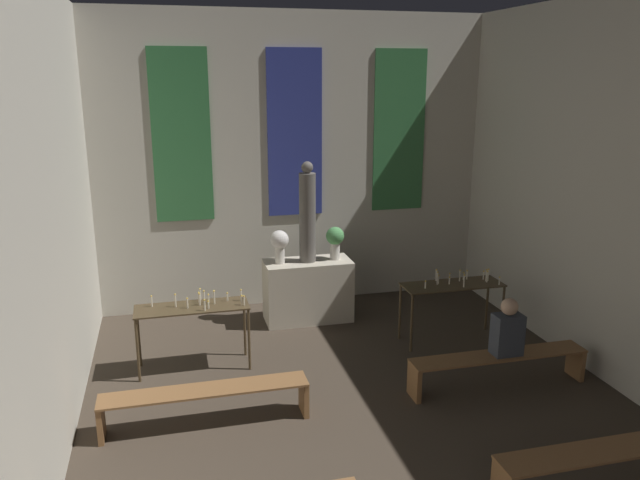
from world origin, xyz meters
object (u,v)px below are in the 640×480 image
object	(u,v)px
flower_vase_right	(335,239)
pew_second_right	(611,458)
candle_rack_right	(453,290)
pew_back_right	(498,363)
pew_back_left	(206,398)
person_seated	(508,330)
altar	(308,290)
candle_rack_left	(193,314)
flower_vase_left	(280,243)
statue	(307,215)

from	to	relation	value
flower_vase_right	pew_second_right	distance (m)	5.13
candle_rack_right	pew_back_right	size ratio (longest dim) A/B	0.64
pew_back_left	person_seated	distance (m)	3.75
flower_vase_right	pew_back_left	bearing A→B (deg)	-129.14
candle_rack_right	pew_back_left	xyz separation A→B (m)	(-3.69, -1.48, -0.44)
person_seated	altar	bearing A→B (deg)	124.46
altar	flower_vase_right	size ratio (longest dim) A/B	2.60
pew_second_right	pew_back_left	bearing A→B (deg)	150.26
altar	candle_rack_left	distance (m)	2.29
altar	pew_back_right	bearing A→B (deg)	-56.84
candle_rack_right	person_seated	world-z (taller)	person_seated
flower_vase_left	candle_rack_left	xyz separation A→B (m)	(-1.41, -1.30, -0.53)
altar	statue	distance (m)	1.24
statue	candle_rack_left	bearing A→B (deg)	-144.96
altar	person_seated	xyz separation A→B (m)	(1.91, -2.78, 0.28)
flower_vase_right	pew_back_right	world-z (taller)	flower_vase_right
flower_vase_left	flower_vase_right	bearing A→B (deg)	0.00
statue	person_seated	distance (m)	3.50
candle_rack_left	pew_back_right	size ratio (longest dim) A/B	0.64
candle_rack_left	candle_rack_right	xyz separation A→B (m)	(3.73, 0.00, 0.00)
altar	flower_vase_right	xyz separation A→B (m)	(0.45, 0.00, 0.82)
pew_back_left	altar	bearing A→B (deg)	56.84
flower_vase_left	flower_vase_right	size ratio (longest dim) A/B	1.00
flower_vase_left	pew_back_right	distance (m)	3.71
candle_rack_left	person_seated	distance (m)	4.04
pew_second_right	person_seated	world-z (taller)	person_seated
candle_rack_right	person_seated	bearing A→B (deg)	-88.79
altar	pew_back_right	xyz separation A→B (m)	(1.81, -2.78, -0.16)
altar	person_seated	distance (m)	3.38
pew_back_right	statue	bearing A→B (deg)	123.16
altar	pew_back_right	size ratio (longest dim) A/B	0.59
pew_back_right	pew_back_left	bearing A→B (deg)	180.00
pew_back_left	pew_back_right	size ratio (longest dim) A/B	1.00
pew_back_right	candle_rack_left	bearing A→B (deg)	158.11
altar	pew_back_left	world-z (taller)	altar
flower_vase_right	statue	bearing A→B (deg)	180.00
candle_rack_right	pew_back_left	world-z (taller)	candle_rack_right
pew_back_left	pew_back_right	distance (m)	3.63
candle_rack_right	pew_back_right	xyz separation A→B (m)	(-0.06, -1.48, -0.44)
flower_vase_left	flower_vase_right	world-z (taller)	same
flower_vase_right	pew_second_right	xyz separation A→B (m)	(1.37, -4.85, -0.98)
candle_rack_right	pew_second_right	bearing A→B (deg)	-90.96
candle_rack_left	pew_back_left	xyz separation A→B (m)	(0.04, -1.48, -0.44)
candle_rack_right	pew_back_left	size ratio (longest dim) A/B	0.64
altar	statue	bearing A→B (deg)	0.00
pew_second_right	candle_rack_right	bearing A→B (deg)	89.04
pew_back_right	flower_vase_right	bearing A→B (deg)	116.25
statue	flower_vase_right	distance (m)	0.61
statue	candle_rack_right	bearing A→B (deg)	-34.78
flower_vase_right	pew_back_right	bearing A→B (deg)	-63.75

